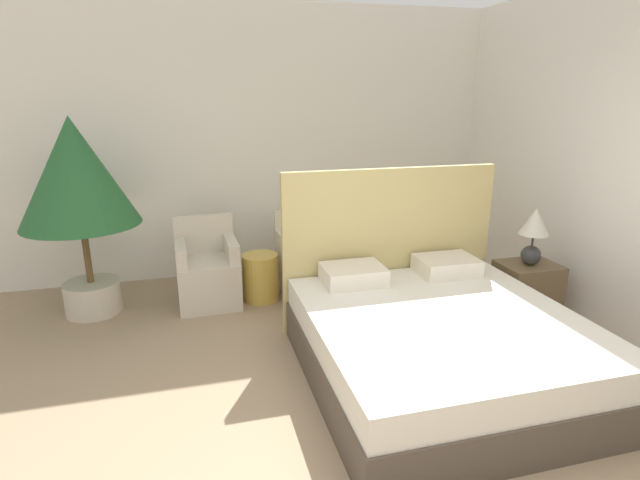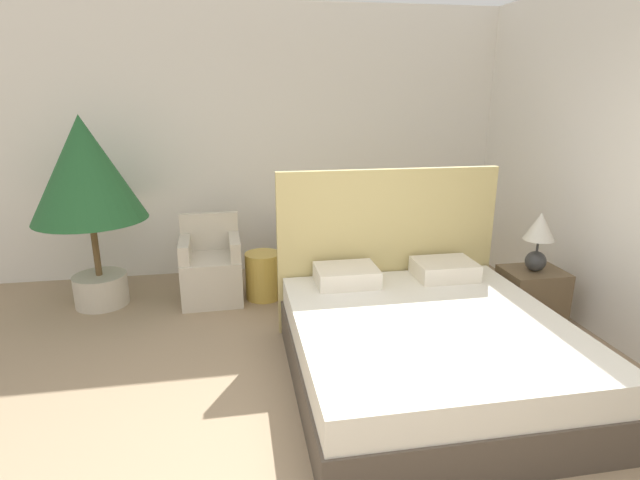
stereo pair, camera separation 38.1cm
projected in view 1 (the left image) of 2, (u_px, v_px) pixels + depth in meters
The scene contains 9 objects.
wall_back at pixel (270, 143), 5.48m from camera, with size 10.00×0.06×2.90m.
wall_side at pixel (618, 162), 4.06m from camera, with size 0.06×10.00×2.90m.
bed at pixel (436, 337), 3.61m from camera, with size 1.89×2.01×1.39m.
armchair_near_window_left at pixel (208, 275), 4.84m from camera, with size 0.59×0.60×0.83m.
armchair_near_window_right at pixel (309, 266), 5.09m from camera, with size 0.61×0.62×0.83m.
potted_palm at pixel (77, 181), 4.35m from camera, with size 1.02×1.02×1.81m.
nightstand at pixel (526, 291), 4.54m from camera, with size 0.50×0.41×0.51m.
table_lamp at pixel (534, 230), 4.36m from camera, with size 0.26×0.26×0.52m.
side_table at pixel (261, 277), 4.93m from camera, with size 0.35×0.35×0.47m.
Camera 1 is at (-0.91, -1.80, 2.00)m, focal length 28.00 mm.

